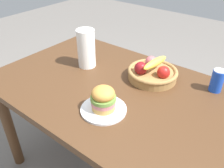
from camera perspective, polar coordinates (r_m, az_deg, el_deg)
name	(u,v)px	position (r m, az deg, el deg)	size (l,w,h in m)	color
dining_table	(113,101)	(1.38, 0.30, -4.05)	(1.40, 0.90, 0.75)	#4C301C
plate	(104,109)	(1.15, -2.06, -6.15)	(0.22, 0.22, 0.01)	white
sandwich	(103,98)	(1.10, -2.13, -3.48)	(0.12, 0.12, 0.12)	tan
soda_can	(217,81)	(1.37, 24.12, 0.75)	(0.07, 0.07, 0.13)	blue
fruit_basket	(152,72)	(1.38, 9.78, 2.86)	(0.29, 0.29, 0.13)	#9E7542
paper_towel_roll	(86,48)	(1.48, -6.26, 8.57)	(0.11, 0.11, 0.24)	white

